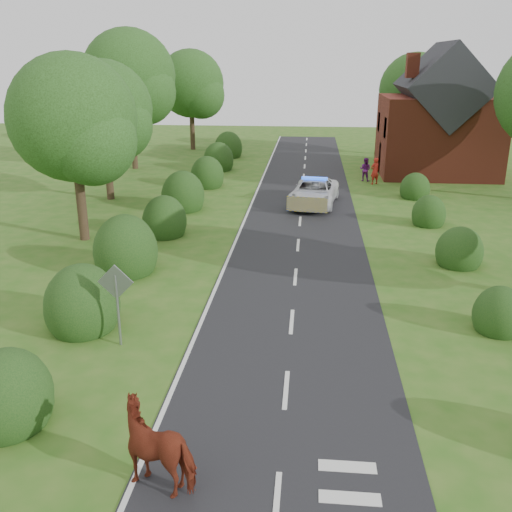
# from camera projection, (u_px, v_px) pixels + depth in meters

# --- Properties ---
(ground) EXTENTS (120.00, 120.00, 0.00)m
(ground) POSITION_uv_depth(u_px,v_px,m) (286.00, 390.00, 14.59)
(ground) COLOR #2E6518
(road) EXTENTS (6.00, 70.00, 0.02)m
(road) POSITION_uv_depth(u_px,v_px,m) (300.00, 227.00, 28.69)
(road) COLOR black
(road) RESTS_ON ground
(road_markings) EXTENTS (4.96, 70.00, 0.01)m
(road_markings) POSITION_uv_depth(u_px,v_px,m) (265.00, 238.00, 26.88)
(road_markings) COLOR white
(road_markings) RESTS_ON road
(hedgerow_left) EXTENTS (2.75, 50.41, 3.00)m
(hedgerow_left) POSITION_uv_depth(u_px,v_px,m) (155.00, 228.00, 25.93)
(hedgerow_left) COLOR #183B14
(hedgerow_left) RESTS_ON ground
(hedgerow_right) EXTENTS (2.10, 45.78, 2.10)m
(hedgerow_right) POSITION_uv_depth(u_px,v_px,m) (452.00, 243.00, 24.36)
(hedgerow_right) COLOR #183B14
(hedgerow_right) RESTS_ON ground
(tree_left_a) EXTENTS (5.74, 5.60, 8.38)m
(tree_left_a) POSITION_uv_depth(u_px,v_px,m) (77.00, 124.00, 24.86)
(tree_left_a) COLOR #332316
(tree_left_a) RESTS_ON ground
(tree_left_b) EXTENTS (5.74, 5.60, 8.07)m
(tree_left_b) POSITION_uv_depth(u_px,v_px,m) (107.00, 114.00, 32.62)
(tree_left_b) COLOR #332316
(tree_left_b) RESTS_ON ground
(tree_left_c) EXTENTS (6.97, 6.80, 10.22)m
(tree_left_c) POSITION_uv_depth(u_px,v_px,m) (133.00, 80.00, 41.63)
(tree_left_c) COLOR #332316
(tree_left_c) RESTS_ON ground
(tree_left_d) EXTENTS (6.15, 6.00, 8.89)m
(tree_left_d) POSITION_uv_depth(u_px,v_px,m) (193.00, 87.00, 51.13)
(tree_left_d) COLOR #332316
(tree_left_d) RESTS_ON ground
(tree_right_c) EXTENTS (6.15, 6.00, 8.58)m
(tree_right_c) POSITION_uv_depth(u_px,v_px,m) (419.00, 92.00, 47.59)
(tree_right_c) COLOR #332316
(tree_right_c) RESTS_ON ground
(road_sign) EXTENTS (1.06, 0.08, 2.53)m
(road_sign) POSITION_uv_depth(u_px,v_px,m) (116.00, 293.00, 16.38)
(road_sign) COLOR gray
(road_sign) RESTS_ON ground
(house) EXTENTS (8.00, 7.40, 9.17)m
(house) POSITION_uv_depth(u_px,v_px,m) (439.00, 121.00, 40.70)
(house) COLOR maroon
(house) RESTS_ON ground
(cow) EXTENTS (2.25, 1.56, 1.45)m
(cow) POSITION_uv_depth(u_px,v_px,m) (162.00, 449.00, 11.28)
(cow) COLOR #59230F
(cow) RESTS_ON ground
(police_van) EXTENTS (3.15, 5.61, 1.62)m
(police_van) POSITION_uv_depth(u_px,v_px,m) (314.00, 192.00, 32.81)
(police_van) COLOR silver
(police_van) RESTS_ON ground
(pedestrian_red) EXTENTS (0.78, 0.70, 1.78)m
(pedestrian_red) POSITION_uv_depth(u_px,v_px,m) (375.00, 171.00, 38.18)
(pedestrian_red) COLOR red
(pedestrian_red) RESTS_ON ground
(pedestrian_purple) EXTENTS (0.96, 0.86, 1.61)m
(pedestrian_purple) POSITION_uv_depth(u_px,v_px,m) (365.00, 169.00, 39.23)
(pedestrian_purple) COLOR #671B6E
(pedestrian_purple) RESTS_ON ground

